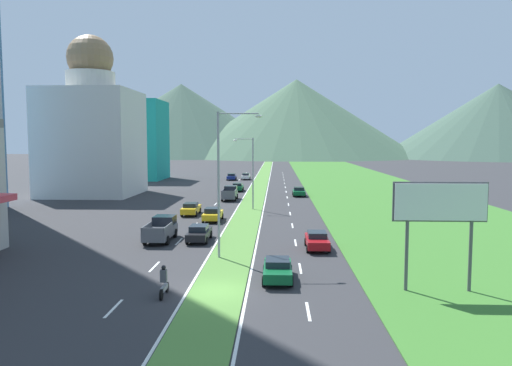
# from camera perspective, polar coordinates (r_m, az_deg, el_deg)

# --- Properties ---
(ground_plane) EXTENTS (600.00, 600.00, 0.00)m
(ground_plane) POSITION_cam_1_polar(r_m,az_deg,el_deg) (28.97, -4.59, -12.68)
(ground_plane) COLOR #2D2D30
(grass_median) EXTENTS (3.20, 240.00, 0.06)m
(grass_median) POSITION_cam_1_polar(r_m,az_deg,el_deg) (87.90, 0.21, -0.75)
(grass_median) COLOR #518438
(grass_median) RESTS_ON ground_plane
(grass_verge_right) EXTENTS (24.00, 240.00, 0.06)m
(grass_verge_right) POSITION_cam_1_polar(r_m,az_deg,el_deg) (89.49, 13.51, -0.79)
(grass_verge_right) COLOR #387028
(grass_verge_right) RESTS_ON ground_plane
(lane_dash_left_2) EXTENTS (0.16, 2.80, 0.01)m
(lane_dash_left_2) POSITION_cam_1_polar(r_m,az_deg,el_deg) (27.23, -16.47, -14.02)
(lane_dash_left_2) COLOR silver
(lane_dash_left_2) RESTS_ON ground_plane
(lane_dash_left_3) EXTENTS (0.16, 2.80, 0.01)m
(lane_dash_left_3) POSITION_cam_1_polar(r_m,az_deg,el_deg) (35.00, -11.92, -9.65)
(lane_dash_left_3) COLOR silver
(lane_dash_left_3) RESTS_ON ground_plane
(lane_dash_left_4) EXTENTS (0.16, 2.80, 0.01)m
(lane_dash_left_4) POSITION_cam_1_polar(r_m,az_deg,el_deg) (43.03, -9.11, -6.86)
(lane_dash_left_4) COLOR silver
(lane_dash_left_4) RESTS_ON ground_plane
(lane_dash_left_5) EXTENTS (0.16, 2.80, 0.01)m
(lane_dash_left_5) POSITION_cam_1_polar(r_m,az_deg,el_deg) (51.20, -7.21, -4.94)
(lane_dash_left_5) COLOR silver
(lane_dash_left_5) RESTS_ON ground_plane
(lane_dash_left_6) EXTENTS (0.16, 2.80, 0.01)m
(lane_dash_left_6) POSITION_cam_1_polar(r_m,az_deg,el_deg) (59.45, -5.84, -3.55)
(lane_dash_left_6) COLOR silver
(lane_dash_left_6) RESTS_ON ground_plane
(lane_dash_left_7) EXTENTS (0.16, 2.80, 0.01)m
(lane_dash_left_7) POSITION_cam_1_polar(r_m,az_deg,el_deg) (67.75, -4.80, -2.50)
(lane_dash_left_7) COLOR silver
(lane_dash_left_7) RESTS_ON ground_plane
(lane_dash_left_8) EXTENTS (0.16, 2.80, 0.01)m
(lane_dash_left_8) POSITION_cam_1_polar(r_m,az_deg,el_deg) (76.09, -4.00, -1.67)
(lane_dash_left_8) COLOR silver
(lane_dash_left_8) RESTS_ON ground_plane
(lane_dash_left_9) EXTENTS (0.16, 2.80, 0.01)m
(lane_dash_left_9) POSITION_cam_1_polar(r_m,az_deg,el_deg) (84.46, -3.35, -1.01)
(lane_dash_left_9) COLOR silver
(lane_dash_left_9) RESTS_ON ground_plane
(lane_dash_left_10) EXTENTS (0.16, 2.80, 0.01)m
(lane_dash_left_10) POSITION_cam_1_polar(r_m,az_deg,el_deg) (92.84, -2.83, -0.47)
(lane_dash_left_10) COLOR silver
(lane_dash_left_10) RESTS_ON ground_plane
(lane_dash_left_11) EXTENTS (0.16, 2.80, 0.01)m
(lane_dash_left_11) POSITION_cam_1_polar(r_m,az_deg,el_deg) (101.23, -2.38, -0.02)
(lane_dash_left_11) COLOR silver
(lane_dash_left_11) RESTS_ON ground_plane
(lane_dash_left_12) EXTENTS (0.16, 2.80, 0.01)m
(lane_dash_left_12) POSITION_cam_1_polar(r_m,az_deg,el_deg) (109.64, -2.01, 0.36)
(lane_dash_left_12) COLOR silver
(lane_dash_left_12) RESTS_ON ground_plane
(lane_dash_left_13) EXTENTS (0.16, 2.80, 0.01)m
(lane_dash_left_13) POSITION_cam_1_polar(r_m,az_deg,el_deg) (118.05, -1.69, 0.69)
(lane_dash_left_13) COLOR silver
(lane_dash_left_13) RESTS_ON ground_plane
(lane_dash_left_14) EXTENTS (0.16, 2.80, 0.01)m
(lane_dash_left_14) POSITION_cam_1_polar(r_m,az_deg,el_deg) (126.47, -1.41, 0.98)
(lane_dash_left_14) COLOR silver
(lane_dash_left_14) RESTS_ON ground_plane
(lane_dash_left_15) EXTENTS (0.16, 2.80, 0.01)m
(lane_dash_left_15) POSITION_cam_1_polar(r_m,az_deg,el_deg) (134.90, -1.17, 1.23)
(lane_dash_left_15) COLOR silver
(lane_dash_left_15) RESTS_ON ground_plane
(lane_dash_right_2) EXTENTS (0.16, 2.80, 0.01)m
(lane_dash_right_2) POSITION_cam_1_polar(r_m,az_deg,el_deg) (25.91, 6.19, -14.84)
(lane_dash_right_2) COLOR silver
(lane_dash_right_2) RESTS_ON ground_plane
(lane_dash_right_3) EXTENTS (0.16, 2.80, 0.01)m
(lane_dash_right_3) POSITION_cam_1_polar(r_m,az_deg,el_deg) (33.98, 5.25, -10.01)
(lane_dash_right_3) COLOR silver
(lane_dash_right_3) RESTS_ON ground_plane
(lane_dash_right_4) EXTENTS (0.16, 2.80, 0.01)m
(lane_dash_right_4) POSITION_cam_1_polar(r_m,az_deg,el_deg) (42.20, 4.69, -7.05)
(lane_dash_right_4) COLOR silver
(lane_dash_right_4) RESTS_ON ground_plane
(lane_dash_right_5) EXTENTS (0.16, 2.80, 0.01)m
(lane_dash_right_5) POSITION_cam_1_polar(r_m,az_deg,el_deg) (50.51, 4.32, -5.05)
(lane_dash_right_5) COLOR silver
(lane_dash_right_5) RESTS_ON ground_plane
(lane_dash_right_6) EXTENTS (0.16, 2.80, 0.01)m
(lane_dash_right_6) POSITION_cam_1_polar(r_m,az_deg,el_deg) (58.86, 4.06, -3.62)
(lane_dash_right_6) COLOR silver
(lane_dash_right_6) RESTS_ON ground_plane
(lane_dash_right_7) EXTENTS (0.16, 2.80, 0.01)m
(lane_dash_right_7) POSITION_cam_1_polar(r_m,az_deg,el_deg) (67.23, 3.86, -2.55)
(lane_dash_right_7) COLOR silver
(lane_dash_right_7) RESTS_ON ground_plane
(lane_dash_right_8) EXTENTS (0.16, 2.80, 0.01)m
(lane_dash_right_8) POSITION_cam_1_polar(r_m,az_deg,el_deg) (75.63, 3.71, -1.71)
(lane_dash_right_8) COLOR silver
(lane_dash_right_8) RESTS_ON ground_plane
(lane_dash_right_9) EXTENTS (0.16, 2.80, 0.01)m
(lane_dash_right_9) POSITION_cam_1_polar(r_m,az_deg,el_deg) (84.04, 3.58, -1.04)
(lane_dash_right_9) COLOR silver
(lane_dash_right_9) RESTS_ON ground_plane
(lane_dash_right_10) EXTENTS (0.16, 2.80, 0.01)m
(lane_dash_right_10) POSITION_cam_1_polar(r_m,az_deg,el_deg) (92.46, 3.48, -0.50)
(lane_dash_right_10) COLOR silver
(lane_dash_right_10) RESTS_ON ground_plane
(lane_dash_right_11) EXTENTS (0.16, 2.80, 0.01)m
(lane_dash_right_11) POSITION_cam_1_polar(r_m,az_deg,el_deg) (100.89, 3.40, -0.04)
(lane_dash_right_11) COLOR silver
(lane_dash_right_11) RESTS_ON ground_plane
(lane_dash_right_12) EXTENTS (0.16, 2.80, 0.01)m
(lane_dash_right_12) POSITION_cam_1_polar(r_m,az_deg,el_deg) (109.32, 3.33, 0.35)
(lane_dash_right_12) COLOR silver
(lane_dash_right_12) RESTS_ON ground_plane
(lane_dash_right_13) EXTENTS (0.16, 2.80, 0.01)m
(lane_dash_right_13) POSITION_cam_1_polar(r_m,az_deg,el_deg) (117.75, 3.27, 0.68)
(lane_dash_right_13) COLOR silver
(lane_dash_right_13) RESTS_ON ground_plane
(lane_dash_right_14) EXTENTS (0.16, 2.80, 0.01)m
(lane_dash_right_14) POSITION_cam_1_polar(r_m,az_deg,el_deg) (126.20, 3.21, 0.96)
(lane_dash_right_14) COLOR silver
(lane_dash_right_14) RESTS_ON ground_plane
(lane_dash_right_15) EXTENTS (0.16, 2.80, 0.01)m
(lane_dash_right_15) POSITION_cam_1_polar(r_m,az_deg,el_deg) (134.64, 3.17, 1.21)
(lane_dash_right_15) COLOR silver
(lane_dash_right_15) RESTS_ON ground_plane
(edge_line_median_left) EXTENTS (0.16, 240.00, 0.01)m
(edge_line_median_left) POSITION_cam_1_polar(r_m,az_deg,el_deg) (87.99, -0.93, -0.76)
(edge_line_median_left) COLOR silver
(edge_line_median_left) RESTS_ON ground_plane
(edge_line_median_right) EXTENTS (0.16, 240.00, 0.01)m
(edge_line_median_right) POSITION_cam_1_polar(r_m,az_deg,el_deg) (87.85, 1.35, -0.77)
(edge_line_median_right) COLOR silver
(edge_line_median_right) RESTS_ON ground_plane
(domed_building) EXTENTS (14.11, 14.11, 25.76)m
(domed_building) POSITION_cam_1_polar(r_m,az_deg,el_deg) (83.24, -18.79, 5.73)
(domed_building) COLOR silver
(domed_building) RESTS_ON ground_plane
(midrise_colored) EXTENTS (12.98, 12.98, 18.05)m
(midrise_colored) POSITION_cam_1_polar(r_m,az_deg,el_deg) (114.71, -14.06, 4.93)
(midrise_colored) COLOR teal
(midrise_colored) RESTS_ON ground_plane
(hill_far_left) EXTENTS (136.94, 136.94, 43.07)m
(hill_far_left) POSITION_cam_1_polar(r_m,az_deg,el_deg) (296.25, -8.78, 7.36)
(hill_far_left) COLOR #3D5647
(hill_far_left) RESTS_ON ground_plane
(hill_far_center) EXTENTS (138.15, 138.15, 43.89)m
(hill_far_center) POSITION_cam_1_polar(r_m,az_deg,el_deg) (278.60, 4.78, 7.64)
(hill_far_center) COLOR #47664C
(hill_far_center) RESTS_ON ground_plane
(hill_far_right) EXTENTS (122.45, 122.45, 39.08)m
(hill_far_right) POSITION_cam_1_polar(r_m,az_deg,el_deg) (287.25, 26.60, 6.58)
(hill_far_right) COLOR #3D5647
(hill_far_right) RESTS_ON ground_plane
(street_lamp_near) EXTENTS (3.36, 0.37, 10.95)m
(street_lamp_near) POSITION_cam_1_polar(r_m,az_deg,el_deg) (35.86, -3.92, 0.91)
(street_lamp_near) COLOR #99999E
(street_lamp_near) RESTS_ON ground_plane
(street_lamp_mid) EXTENTS (2.66, 0.32, 9.21)m
(street_lamp_mid) POSITION_cam_1_polar(r_m,az_deg,el_deg) (61.68, -0.62, 1.71)
(street_lamp_mid) COLOR #99999E
(street_lamp_mid) RESTS_ON ground_plane
(billboard_roadside) EXTENTS (5.42, 0.28, 6.45)m
(billboard_roadside) POSITION_cam_1_polar(r_m,az_deg,el_deg) (29.70, 20.94, -2.77)
(billboard_roadside) COLOR #4C4C51
(billboard_roadside) RESTS_ON ground_plane
(car_0) EXTENTS (1.90, 4.28, 1.34)m
(car_0) POSITION_cam_1_polar(r_m,az_deg,el_deg) (30.96, 2.57, -10.15)
(car_0) COLOR #0C5128
(car_0) RESTS_ON ground_plane
(car_1) EXTENTS (2.02, 4.26, 1.45)m
(car_1) POSITION_cam_1_polar(r_m,az_deg,el_deg) (77.55, 5.09, -1.01)
(car_1) COLOR #0C5128
(car_1) RESTS_ON ground_plane
(car_2) EXTENTS (1.89, 4.26, 1.42)m
(car_2) POSITION_cam_1_polar(r_m,az_deg,el_deg) (39.81, 7.23, -6.73)
(car_2) COLOR maroon
(car_2) RESTS_ON ground_plane
(car_3) EXTENTS (2.04, 4.25, 1.52)m
(car_3) POSITION_cam_1_polar(r_m,az_deg,el_deg) (109.13, -2.90, 0.74)
(car_3) COLOR navy
(car_3) RESTS_ON ground_plane
(car_4) EXTENTS (1.89, 4.63, 1.45)m
(car_4) POSITION_cam_1_polar(r_m,az_deg,el_deg) (58.19, -7.69, -3.02)
(car_4) COLOR yellow
(car_4) RESTS_ON ground_plane
(car_5) EXTENTS (1.87, 4.48, 1.43)m
(car_5) POSITION_cam_1_polar(r_m,az_deg,el_deg) (42.97, -6.73, -5.86)
(car_5) COLOR black
(car_5) RESTS_ON ground_plane
(car_6) EXTENTS (1.99, 4.38, 1.48)m
(car_6) POSITION_cam_1_polar(r_m,az_deg,el_deg) (53.44, -5.13, -3.69)
(car_6) COLOR yellow
(car_6) RESTS_ON ground_plane
(car_7) EXTENTS (1.94, 4.68, 1.45)m
(car_7) POSITION_cam_1_polar(r_m,az_deg,el_deg) (85.05, -2.18, -0.47)
(car_7) COLOR #0C5128
(car_7) RESTS_ON ground_plane
(car_8) EXTENTS (1.88, 4.49, 1.48)m
(car_8) POSITION_cam_1_polar(r_m,az_deg,el_deg) (110.65, -1.20, 0.80)
(car_8) COLOR silver
(car_8) RESTS_ON ground_plane
(pickup_truck_0) EXTENTS (2.18, 5.40, 2.00)m
(pickup_truck_0) POSITION_cam_1_polar(r_m,az_deg,el_deg) (43.74, -11.13, -5.39)
(pickup_truck_0) COLOR #515459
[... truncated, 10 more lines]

